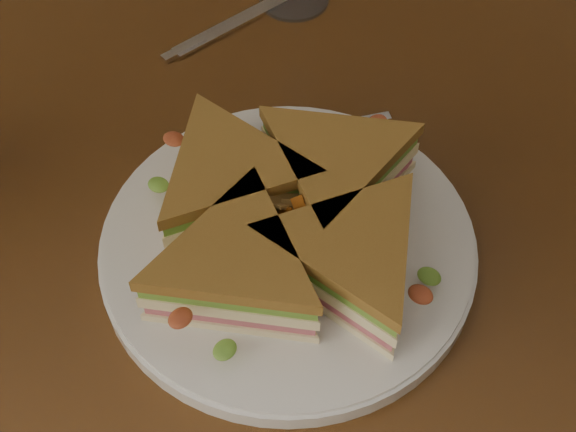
{
  "coord_description": "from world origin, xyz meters",
  "views": [
    {
      "loc": [
        -0.19,
        -0.4,
        1.3
      ],
      "look_at": [
        0.0,
        -0.07,
        0.8
      ],
      "focal_mm": 50.0,
      "sensor_mm": 36.0,
      "label": 1
    }
  ],
  "objects_px": {
    "sandwich_wedges": "(288,220)",
    "spoon": "(249,143)",
    "plate": "(288,247)",
    "table": "(252,259)",
    "knife": "(242,20)"
  },
  "relations": [
    {
      "from": "sandwich_wedges",
      "to": "spoon",
      "type": "height_order",
      "value": "sandwich_wedges"
    },
    {
      "from": "plate",
      "to": "spoon",
      "type": "xyz_separation_m",
      "value": [
        0.03,
        0.12,
        -0.0
      ]
    },
    {
      "from": "sandwich_wedges",
      "to": "plate",
      "type": "bearing_deg",
      "value": 75.65
    },
    {
      "from": "table",
      "to": "sandwich_wedges",
      "type": "xyz_separation_m",
      "value": [
        0.0,
        -0.07,
        0.14
      ]
    },
    {
      "from": "table",
      "to": "sandwich_wedges",
      "type": "relative_size",
      "value": 3.81
    },
    {
      "from": "sandwich_wedges",
      "to": "knife",
      "type": "xyz_separation_m",
      "value": [
        0.11,
        0.28,
        -0.04
      ]
    },
    {
      "from": "sandwich_wedges",
      "to": "knife",
      "type": "relative_size",
      "value": 1.47
    },
    {
      "from": "table",
      "to": "plate",
      "type": "xyz_separation_m",
      "value": [
        0.0,
        -0.07,
        0.11
      ]
    },
    {
      "from": "plate",
      "to": "table",
      "type": "bearing_deg",
      "value": 90.11
    },
    {
      "from": "sandwich_wedges",
      "to": "knife",
      "type": "bearing_deg",
      "value": 69.0
    },
    {
      "from": "plate",
      "to": "spoon",
      "type": "relative_size",
      "value": 1.71
    },
    {
      "from": "table",
      "to": "spoon",
      "type": "distance_m",
      "value": 0.12
    },
    {
      "from": "table",
      "to": "plate",
      "type": "height_order",
      "value": "plate"
    },
    {
      "from": "table",
      "to": "knife",
      "type": "height_order",
      "value": "knife"
    },
    {
      "from": "table",
      "to": "knife",
      "type": "xyz_separation_m",
      "value": [
        0.11,
        0.21,
        0.1
      ]
    }
  ]
}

